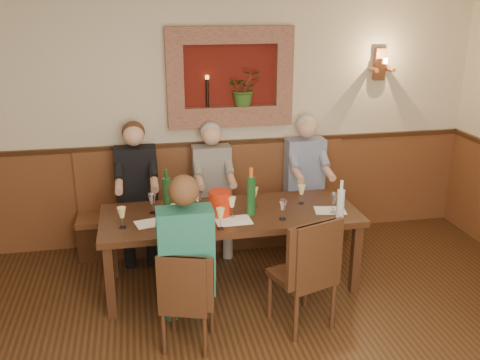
% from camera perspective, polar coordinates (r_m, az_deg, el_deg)
% --- Properties ---
extents(room_shell, '(6.04, 6.04, 2.82)m').
position_cam_1_polar(room_shell, '(2.93, 5.29, 3.58)').
color(room_shell, beige).
rests_on(room_shell, ground).
extents(wainscoting, '(6.02, 6.02, 1.15)m').
position_cam_1_polar(wainscoting, '(3.51, 4.62, -17.40)').
color(wainscoting, brown).
rests_on(wainscoting, ground).
extents(wall_niche, '(1.36, 0.30, 1.06)m').
position_cam_1_polar(wall_niche, '(5.81, -0.64, 10.46)').
color(wall_niche, '#56130C').
rests_on(wall_niche, ground).
extents(wall_sconce, '(0.25, 0.20, 0.35)m').
position_cam_1_polar(wall_sconce, '(6.30, 14.72, 11.77)').
color(wall_sconce, brown).
rests_on(wall_sconce, ground).
extents(dining_table, '(2.40, 0.90, 0.75)m').
position_cam_1_polar(dining_table, '(5.04, -1.01, -4.29)').
color(dining_table, '#341A0F').
rests_on(dining_table, ground).
extents(bench, '(3.00, 0.45, 1.11)m').
position_cam_1_polar(bench, '(6.03, -2.58, -3.86)').
color(bench, '#381E0F').
rests_on(bench, ground).
extents(chair_near_left, '(0.48, 0.48, 0.86)m').
position_cam_1_polar(chair_near_left, '(4.40, -5.60, -14.37)').
color(chair_near_left, '#341A0F').
rests_on(chair_near_left, ground).
extents(chair_near_right, '(0.57, 0.57, 1.01)m').
position_cam_1_polar(chair_near_right, '(4.63, 6.72, -11.96)').
color(chair_near_right, '#341A0F').
rests_on(chair_near_right, ground).
extents(person_bench_left, '(0.43, 0.53, 1.45)m').
position_cam_1_polar(person_bench_left, '(5.77, -10.83, -2.31)').
color(person_bench_left, black).
rests_on(person_bench_left, ground).
extents(person_bench_mid, '(0.41, 0.51, 1.41)m').
position_cam_1_polar(person_bench_mid, '(5.83, -2.87, -1.98)').
color(person_bench_mid, '#54504D').
rests_on(person_bench_mid, ground).
extents(person_bench_right, '(0.43, 0.53, 1.45)m').
position_cam_1_polar(person_bench_right, '(6.06, 7.07, -1.13)').
color(person_bench_right, navy).
rests_on(person_bench_right, ground).
extents(person_chair_front, '(0.43, 0.52, 1.44)m').
position_cam_1_polar(person_chair_front, '(4.32, -5.82, -9.73)').
color(person_chair_front, '#16454F').
rests_on(person_chair_front, ground).
extents(spittoon_bucket, '(0.25, 0.25, 0.23)m').
position_cam_1_polar(spittoon_bucket, '(4.92, -2.17, -2.50)').
color(spittoon_bucket, red).
rests_on(spittoon_bucket, dining_table).
extents(wine_bottle_green_a, '(0.10, 0.10, 0.45)m').
position_cam_1_polar(wine_bottle_green_a, '(4.91, 1.18, -1.61)').
color(wine_bottle_green_a, '#19471E').
rests_on(wine_bottle_green_a, dining_table).
extents(wine_bottle_green_b, '(0.10, 0.10, 0.42)m').
position_cam_1_polar(wine_bottle_green_b, '(5.02, -7.78, -1.51)').
color(wine_bottle_green_b, '#19471E').
rests_on(wine_bottle_green_b, dining_table).
extents(water_bottle, '(0.09, 0.09, 0.37)m').
position_cam_1_polar(water_bottle, '(4.88, 10.66, -2.53)').
color(water_bottle, silver).
rests_on(water_bottle, dining_table).
extents(tasting_sheet_a, '(0.32, 0.26, 0.00)m').
position_cam_1_polar(tasting_sheet_a, '(4.85, -9.44, -4.53)').
color(tasting_sheet_a, white).
rests_on(tasting_sheet_a, dining_table).
extents(tasting_sheet_b, '(0.33, 0.24, 0.00)m').
position_cam_1_polar(tasting_sheet_b, '(4.83, -0.71, -4.35)').
color(tasting_sheet_b, white).
rests_on(tasting_sheet_b, dining_table).
extents(tasting_sheet_c, '(0.32, 0.26, 0.00)m').
position_cam_1_polar(tasting_sheet_c, '(5.13, 9.58, -3.21)').
color(tasting_sheet_c, white).
rests_on(tasting_sheet_c, dining_table).
extents(tasting_sheet_d, '(0.30, 0.26, 0.00)m').
position_cam_1_polar(tasting_sheet_d, '(4.70, -5.90, -5.15)').
color(tasting_sheet_d, white).
rests_on(tasting_sheet_d, dining_table).
extents(wine_glass_0, '(0.08, 0.08, 0.19)m').
position_cam_1_polar(wine_glass_0, '(5.23, 6.56, -1.52)').
color(wine_glass_0, '#FFF298').
rests_on(wine_glass_0, dining_table).
extents(wine_glass_1, '(0.08, 0.08, 0.19)m').
position_cam_1_polar(wine_glass_1, '(4.84, 4.59, -3.17)').
color(wine_glass_1, white).
rests_on(wine_glass_1, dining_table).
extents(wine_glass_2, '(0.08, 0.08, 0.19)m').
position_cam_1_polar(wine_glass_2, '(4.64, -2.10, -4.13)').
color(wine_glass_2, '#FFF298').
rests_on(wine_glass_2, dining_table).
extents(wine_glass_3, '(0.08, 0.08, 0.19)m').
position_cam_1_polar(wine_glass_3, '(4.89, -0.88, -2.89)').
color(wine_glass_3, '#FFF298').
rests_on(wine_glass_3, dining_table).
extents(wine_glass_4, '(0.08, 0.08, 0.19)m').
position_cam_1_polar(wine_glass_4, '(5.03, -9.32, -2.49)').
color(wine_glass_4, white).
rests_on(wine_glass_4, dining_table).
extents(wine_glass_5, '(0.08, 0.08, 0.19)m').
position_cam_1_polar(wine_glass_5, '(5.12, 1.53, -1.83)').
color(wine_glass_5, '#FFF298').
rests_on(wine_glass_5, dining_table).
extents(wine_glass_6, '(0.08, 0.08, 0.19)m').
position_cam_1_polar(wine_glass_6, '(4.75, -6.99, -3.71)').
color(wine_glass_6, '#FFF298').
rests_on(wine_glass_6, dining_table).
extents(wine_glass_7, '(0.08, 0.08, 0.19)m').
position_cam_1_polar(wine_glass_7, '(5.03, -4.46, -2.30)').
color(wine_glass_7, white).
rests_on(wine_glass_7, dining_table).
extents(wine_glass_8, '(0.08, 0.08, 0.19)m').
position_cam_1_polar(wine_glass_8, '(4.76, -12.46, -3.94)').
color(wine_glass_8, '#FFF298').
rests_on(wine_glass_8, dining_table).
extents(wine_glass_9, '(0.08, 0.08, 0.19)m').
position_cam_1_polar(wine_glass_9, '(5.05, 9.94, -2.45)').
color(wine_glass_9, white).
rests_on(wine_glass_9, dining_table).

